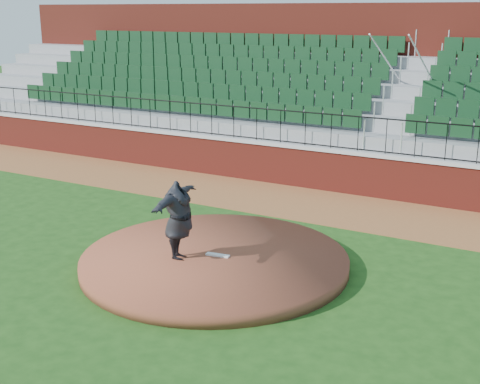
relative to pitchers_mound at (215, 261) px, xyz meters
The scene contains 10 objects.
ground 0.26m from the pitchers_mound, 122.81° to the right, with size 90.00×90.00×0.00m, color #1A4313.
warning_track 5.21m from the pitchers_mound, 91.35° to the left, with size 34.00×3.20×0.01m, color brown.
field_wall 6.83m from the pitchers_mound, 91.03° to the left, with size 34.00×0.35×1.20m, color maroon.
wall_cap 6.90m from the pitchers_mound, 91.03° to the left, with size 34.00×0.45×0.10m, color #B7B7B7.
wall_railing 7.01m from the pitchers_mound, 91.03° to the left, with size 34.00×0.05×1.00m, color black, non-canonical shape.
seating_stands 9.78m from the pitchers_mound, 90.74° to the left, with size 34.00×5.10×4.60m, color gray, non-canonical shape.
concourse_wall 12.61m from the pitchers_mound, 90.57° to the left, with size 34.00×0.50×5.50m, color maroon.
pitchers_mound is the anchor object (origin of this frame).
pitching_rubber 0.16m from the pitchers_mound, ahead, with size 0.51×0.13×0.03m, color white.
pitcher 1.22m from the pitchers_mound, 137.86° to the right, with size 2.06×0.56×1.68m, color black.
Camera 1 is at (6.78, -10.56, 5.24)m, focal length 47.87 mm.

